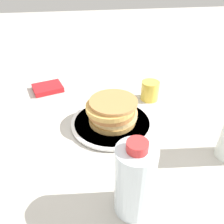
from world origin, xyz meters
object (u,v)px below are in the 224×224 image
object	(u,v)px
plate	(112,122)
pancake_stack	(112,111)
juice_glass	(150,91)
water_bottle_near	(134,180)

from	to	relation	value
plate	pancake_stack	xyz separation A→B (m)	(0.00, 0.00, 0.04)
juice_glass	pancake_stack	bearing A→B (deg)	-141.76
plate	juice_glass	xyz separation A→B (m)	(0.17, 0.13, 0.03)
pancake_stack	juice_glass	xyz separation A→B (m)	(0.16, 0.13, -0.01)
plate	pancake_stack	size ratio (longest dim) A/B	1.61
plate	pancake_stack	bearing A→B (deg)	46.19
pancake_stack	juice_glass	size ratio (longest dim) A/B	2.25
plate	juice_glass	bearing A→B (deg)	38.29
juice_glass	plate	bearing A→B (deg)	-141.71
plate	water_bottle_near	distance (m)	0.30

